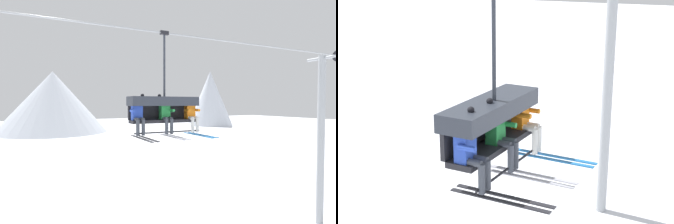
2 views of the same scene
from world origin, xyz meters
TOP-DOWN VIEW (x-y plane):
  - mountain_peak_west at (-2.62, 53.30)m, footprint 22.91×22.91m
  - mountain_peak_central at (39.20, 54.42)m, footprint 12.95×12.95m
  - lift_tower_far at (7.95, -0.02)m, footprint 0.36×1.88m
  - lift_cable at (-0.33, -0.80)m, footprint 18.55×0.05m
  - chairlift_chair at (-1.28, -0.73)m, footprint 2.34×0.74m
  - skier_blue at (-2.24, -0.94)m, footprint 0.48×1.70m
  - skier_green at (-1.29, -0.94)m, footprint 0.48×1.70m
  - skier_orange at (-0.32, -0.95)m, footprint 0.46×1.70m

SIDE VIEW (x-z plane):
  - lift_tower_far at x=7.95m, z-range 0.17..8.94m
  - skier_orange at x=-0.32m, z-range 5.22..6.45m
  - skier_blue at x=-2.24m, z-range 5.19..6.52m
  - skier_green at x=-1.29m, z-range 5.19..6.52m
  - chairlift_chair at x=-1.28m, z-range 4.50..7.79m
  - mountain_peak_west at x=-2.62m, z-range 0.00..13.18m
  - mountain_peak_central at x=39.20m, z-range 0.00..15.54m
  - lift_cable at x=-0.33m, z-range 8.47..8.52m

